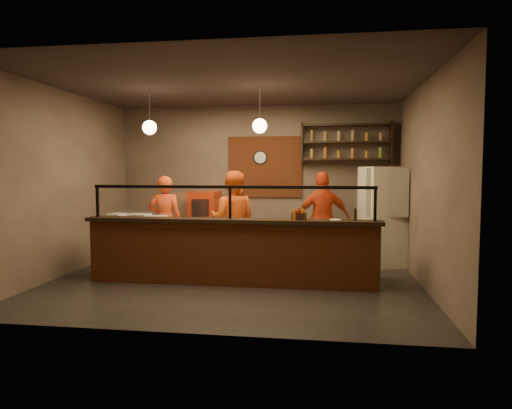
% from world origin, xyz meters
% --- Properties ---
extents(floor, '(6.00, 6.00, 0.00)m').
position_xyz_m(floor, '(0.00, 0.00, 0.00)').
color(floor, black).
rests_on(floor, ground).
extents(ceiling, '(6.00, 6.00, 0.00)m').
position_xyz_m(ceiling, '(0.00, 0.00, 3.20)').
color(ceiling, '#3B312E').
rests_on(ceiling, wall_back).
extents(wall_back, '(6.00, 0.00, 6.00)m').
position_xyz_m(wall_back, '(0.00, 2.50, 1.60)').
color(wall_back, '#786658').
rests_on(wall_back, floor).
extents(wall_left, '(0.00, 5.00, 5.00)m').
position_xyz_m(wall_left, '(-3.00, 0.00, 1.60)').
color(wall_left, '#786658').
rests_on(wall_left, floor).
extents(wall_right, '(0.00, 5.00, 5.00)m').
position_xyz_m(wall_right, '(3.00, 0.00, 1.60)').
color(wall_right, '#786658').
rests_on(wall_right, floor).
extents(wall_front, '(6.00, 0.00, 6.00)m').
position_xyz_m(wall_front, '(0.00, -2.50, 1.60)').
color(wall_front, '#786658').
rests_on(wall_front, floor).
extents(brick_patch, '(1.60, 0.04, 1.30)m').
position_xyz_m(brick_patch, '(0.20, 2.47, 1.90)').
color(brick_patch, brown).
rests_on(brick_patch, wall_back).
extents(service_counter, '(4.60, 0.25, 1.00)m').
position_xyz_m(service_counter, '(0.00, -0.30, 0.50)').
color(service_counter, brown).
rests_on(service_counter, floor).
extents(counter_ledge, '(4.70, 0.37, 0.06)m').
position_xyz_m(counter_ledge, '(0.00, -0.30, 1.03)').
color(counter_ledge, black).
rests_on(counter_ledge, service_counter).
extents(worktop_cabinet, '(4.60, 0.75, 0.85)m').
position_xyz_m(worktop_cabinet, '(0.00, 0.20, 0.42)').
color(worktop_cabinet, gray).
rests_on(worktop_cabinet, floor).
extents(worktop, '(4.60, 0.75, 0.05)m').
position_xyz_m(worktop, '(0.00, 0.20, 0.88)').
color(worktop, silver).
rests_on(worktop, worktop_cabinet).
extents(sneeze_guard, '(4.50, 0.05, 0.52)m').
position_xyz_m(sneeze_guard, '(0.00, -0.30, 1.37)').
color(sneeze_guard, white).
rests_on(sneeze_guard, counter_ledge).
extents(wall_shelving, '(1.84, 0.28, 0.85)m').
position_xyz_m(wall_shelving, '(1.90, 2.32, 2.40)').
color(wall_shelving, black).
rests_on(wall_shelving, wall_back).
extents(wall_clock, '(0.30, 0.04, 0.30)m').
position_xyz_m(wall_clock, '(0.10, 2.46, 2.10)').
color(wall_clock, black).
rests_on(wall_clock, wall_back).
extents(pendant_left, '(0.24, 0.24, 0.77)m').
position_xyz_m(pendant_left, '(-1.50, 0.20, 2.55)').
color(pendant_left, black).
rests_on(pendant_left, ceiling).
extents(pendant_right, '(0.24, 0.24, 0.77)m').
position_xyz_m(pendant_right, '(0.40, 0.20, 2.55)').
color(pendant_right, black).
rests_on(pendant_right, ceiling).
extents(cook_left, '(0.67, 0.48, 1.72)m').
position_xyz_m(cook_left, '(-1.53, 1.00, 0.86)').
color(cook_left, '#EC4516').
rests_on(cook_left, floor).
extents(cook_mid, '(0.91, 0.72, 1.81)m').
position_xyz_m(cook_mid, '(-0.23, 1.03, 0.91)').
color(cook_mid, '#E55815').
rests_on(cook_mid, floor).
extents(cook_right, '(1.13, 0.70, 1.80)m').
position_xyz_m(cook_right, '(1.45, 1.46, 0.90)').
color(cook_right, red).
rests_on(cook_right, floor).
extents(fridge, '(0.98, 0.94, 1.89)m').
position_xyz_m(fridge, '(2.60, 1.59, 0.94)').
color(fridge, beige).
rests_on(fridge, floor).
extents(red_cooler, '(0.64, 0.59, 1.38)m').
position_xyz_m(red_cooler, '(-1.06, 2.15, 0.69)').
color(red_cooler, red).
rests_on(red_cooler, floor).
extents(pizza_dough, '(0.63, 0.63, 0.01)m').
position_xyz_m(pizza_dough, '(0.53, 0.15, 0.91)').
color(pizza_dough, beige).
rests_on(pizza_dough, worktop).
extents(prep_tub_a, '(0.41, 0.37, 0.16)m').
position_xyz_m(prep_tub_a, '(-2.12, 0.23, 0.98)').
color(prep_tub_a, silver).
rests_on(prep_tub_a, worktop).
extents(prep_tub_b, '(0.33, 0.30, 0.14)m').
position_xyz_m(prep_tub_b, '(-1.36, 0.24, 0.97)').
color(prep_tub_b, silver).
rests_on(prep_tub_b, worktop).
extents(prep_tub_c, '(0.37, 0.30, 0.17)m').
position_xyz_m(prep_tub_c, '(-1.70, 0.17, 0.99)').
color(prep_tub_c, silver).
rests_on(prep_tub_c, worktop).
extents(rolling_pin, '(0.37, 0.26, 0.07)m').
position_xyz_m(rolling_pin, '(-1.20, 0.24, 0.93)').
color(rolling_pin, yellow).
rests_on(rolling_pin, worktop).
extents(condiment_caddy, '(0.23, 0.20, 0.10)m').
position_xyz_m(condiment_caddy, '(1.08, -0.27, 1.11)').
color(condiment_caddy, black).
rests_on(condiment_caddy, counter_ledge).
extents(pepper_mill, '(0.05, 0.05, 0.19)m').
position_xyz_m(pepper_mill, '(1.93, -0.28, 1.15)').
color(pepper_mill, black).
rests_on(pepper_mill, counter_ledge).
extents(small_plate, '(0.20, 0.20, 0.01)m').
position_xyz_m(small_plate, '(1.64, -0.27, 1.07)').
color(small_plate, white).
rests_on(small_plate, counter_ledge).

